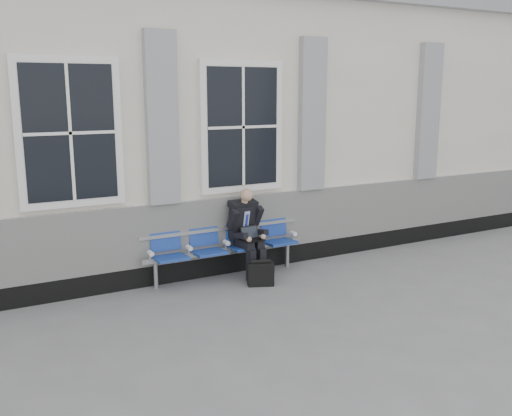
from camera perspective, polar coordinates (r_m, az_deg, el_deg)
ground at (r=7.69m, az=1.25°, el=-9.60°), size 70.00×70.00×0.00m
station_building at (r=10.33m, az=-8.41°, el=8.45°), size 14.40×4.40×4.49m
bench at (r=8.63m, az=-3.17°, el=-3.36°), size 2.60×0.47×0.91m
businessman at (r=8.60m, az=-0.95°, el=-2.09°), size 0.55×0.74×1.35m
briefcase at (r=8.33m, az=0.48°, el=-6.58°), size 0.41×0.29×0.39m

